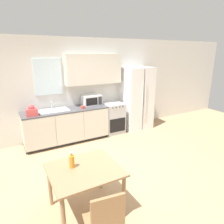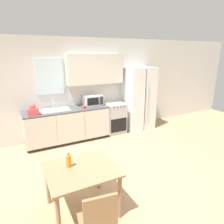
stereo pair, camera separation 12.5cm
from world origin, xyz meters
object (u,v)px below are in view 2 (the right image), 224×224
dining_table (81,175)px  microwave (93,100)px  oven_range (114,118)px  drink_bottle (69,161)px  coffee_mug (84,107)px  refrigerator (139,99)px  dining_chair_near (99,222)px

dining_table → microwave: bearing=64.7°
oven_range → microwave: microwave is taller
microwave → drink_bottle: bearing=-118.8°
coffee_mug → dining_table: size_ratio=0.12×
microwave → coffee_mug: size_ratio=4.18×
microwave → coffee_mug: 0.47m
dining_table → drink_bottle: size_ratio=3.96×
oven_range → refrigerator: (0.85, -0.02, 0.50)m
refrigerator → coffee_mug: 1.84m
microwave → refrigerator: bearing=-4.7°
refrigerator → drink_bottle: refrigerator is taller
coffee_mug → dining_table: (-0.89, -2.38, -0.32)m
oven_range → drink_bottle: size_ratio=3.63×
oven_range → refrigerator: bearing=-1.3°
refrigerator → dining_chair_near: bearing=-129.8°
dining_table → refrigerator: bearing=43.0°
coffee_mug → drink_bottle: coffee_mug is taller
oven_range → dining_chair_near: bearing=-120.0°
microwave → coffee_mug: (-0.37, -0.28, -0.10)m
microwave → dining_table: bearing=-115.3°
dining_table → coffee_mug: bearing=69.5°
coffee_mug → dining_chair_near: bearing=-106.9°
dining_table → drink_bottle: 0.27m
coffee_mug → microwave: bearing=37.4°
refrigerator → dining_table: 3.74m
refrigerator → microwave: (-1.46, 0.12, 0.09)m
coffee_mug → drink_bottle: bearing=-114.5°
refrigerator → drink_bottle: size_ratio=7.64×
dining_table → drink_bottle: bearing=140.8°
oven_range → microwave: bearing=170.5°
oven_range → dining_table: size_ratio=0.92×
refrigerator → drink_bottle: (-2.86, -2.43, -0.12)m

